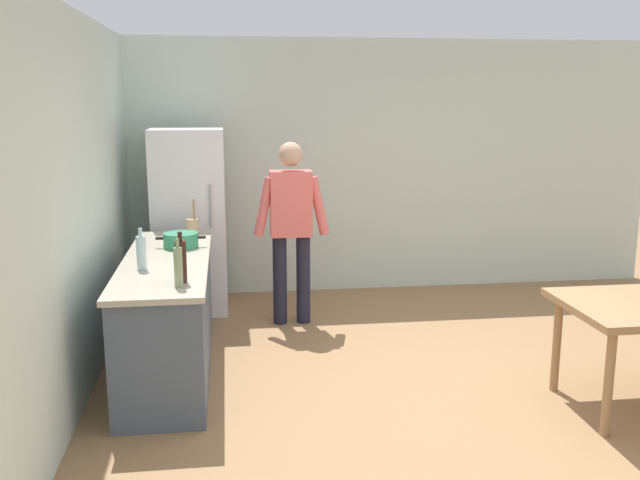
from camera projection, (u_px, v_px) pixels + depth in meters
ground_plane at (450, 399)px, 4.95m from camera, size 14.00×14.00×0.00m
wall_back at (368, 167)px, 7.58m from camera, size 6.40×0.12×2.70m
wall_left at (61, 215)px, 4.53m from camera, size 0.12×5.60×2.70m
kitchen_counter at (169, 315)px, 5.37m from camera, size 0.64×2.20×0.90m
refrigerator at (190, 221)px, 6.84m from camera, size 0.70×0.67×1.80m
person at (291, 221)px, 6.41m from camera, size 0.70×0.22×1.70m
cooking_pot at (181, 240)px, 5.65m from camera, size 0.40×0.28×0.12m
utensil_jar at (192, 226)px, 6.18m from camera, size 0.11×0.11×0.32m
bottle_vinegar_tall at (178, 267)px, 4.46m from camera, size 0.06×0.06×0.32m
bottle_water_clear at (141, 252)px, 4.91m from camera, size 0.07×0.07×0.30m
bottle_wine_dark at (181, 261)px, 4.57m from camera, size 0.08×0.08×0.34m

